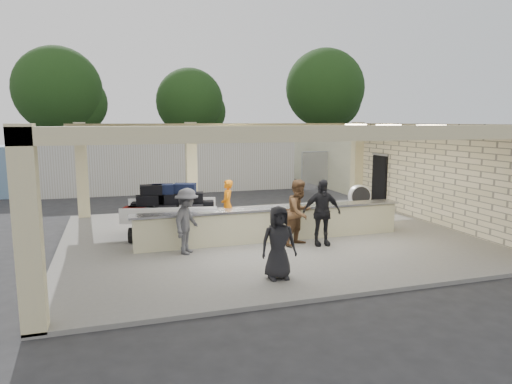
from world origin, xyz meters
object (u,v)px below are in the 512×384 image
object	(u,v)px
baggage_handler	(227,205)
passenger_a	(299,212)
passenger_d	(278,243)
container_white	(170,164)
baggage_counter	(273,224)
luggage_cart	(169,207)
car_dark	(292,163)
passenger_b	(322,212)
drum_fan	(359,196)
passenger_c	(187,221)
car_white_b	(364,163)
car_white_a	(353,168)

from	to	relation	value
baggage_handler	passenger_a	bearing A→B (deg)	45.42
passenger_d	container_white	size ratio (longest dim) A/B	0.13
baggage_counter	luggage_cart	xyz separation A→B (m)	(-2.85, 1.37, 0.41)
baggage_handler	car_dark	xyz separation A→B (m)	(8.11, 14.47, -0.11)
luggage_cart	car_dark	world-z (taller)	luggage_cart
luggage_cart	passenger_d	distance (m)	4.92
passenger_d	car_dark	size ratio (longest dim) A/B	0.34
luggage_cart	passenger_b	size ratio (longest dim) A/B	1.60
passenger_d	car_dark	distance (m)	21.03
drum_fan	passenger_c	distance (m)	8.65
passenger_a	car_white_b	xyz separation A→B (m)	(11.30, 15.54, -0.25)
car_dark	passenger_d	bearing A→B (deg)	158.66
luggage_cart	passenger_a	xyz separation A→B (m)	(3.39, -2.10, 0.04)
passenger_b	car_white_b	distance (m)	19.04
passenger_c	luggage_cart	bearing A→B (deg)	39.78
car_dark	container_white	bearing A→B (deg)	119.44
baggage_counter	passenger_a	distance (m)	1.01
car_white_b	drum_fan	bearing A→B (deg)	171.79
passenger_a	car_white_a	size ratio (longest dim) A/B	0.39
passenger_a	passenger_b	bearing A→B (deg)	-48.87
luggage_cart	passenger_a	bearing A→B (deg)	-20.82
drum_fan	passenger_d	xyz separation A→B (m)	(-5.95, -6.71, 0.31)
luggage_cart	drum_fan	xyz separation A→B (m)	(7.81, 2.16, -0.39)
passenger_b	car_dark	world-z (taller)	passenger_b
passenger_a	drum_fan	bearing A→B (deg)	14.03
baggage_counter	car_white_a	distance (m)	15.90
baggage_counter	baggage_handler	xyz separation A→B (m)	(-0.94, 1.73, 0.32)
car_white_a	car_dark	size ratio (longest dim) A/B	1.01
drum_fan	car_dark	xyz separation A→B (m)	(2.22, 12.67, 0.19)
drum_fan	passenger_b	world-z (taller)	passenger_b
passenger_a	car_white_b	world-z (taller)	passenger_a
drum_fan	car_white_a	distance (m)	10.22
passenger_c	car_dark	bearing A→B (deg)	2.95
passenger_c	car_white_b	size ratio (longest dim) A/B	0.35
passenger_a	car_white_a	bearing A→B (deg)	25.36
drum_fan	passenger_c	world-z (taller)	passenger_c
luggage_cart	passenger_c	bearing A→B (deg)	-72.50
passenger_b	container_white	bearing A→B (deg)	110.18
drum_fan	container_white	distance (m)	10.38
luggage_cart	car_dark	xyz separation A→B (m)	(10.02, 14.83, -0.20)
baggage_counter	passenger_d	distance (m)	3.35
baggage_handler	passenger_c	xyz separation A→B (m)	(-1.68, -2.36, 0.07)
passenger_a	container_white	xyz separation A→B (m)	(-2.10, 12.29, 0.35)
passenger_b	car_white_b	xyz separation A→B (m)	(10.71, 15.74, -0.25)
passenger_d	car_dark	bearing A→B (deg)	69.59
passenger_a	passenger_c	size ratio (longest dim) A/B	1.07
drum_fan	car_white_b	xyz separation A→B (m)	(6.89, 11.28, 0.18)
drum_fan	baggage_handler	size ratio (longest dim) A/B	0.59
luggage_cart	passenger_c	xyz separation A→B (m)	(0.23, -2.00, -0.02)
drum_fan	baggage_handler	bearing A→B (deg)	-156.47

